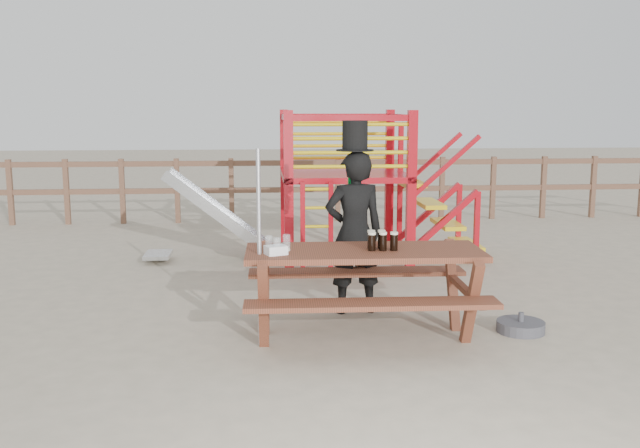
% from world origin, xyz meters
% --- Properties ---
extents(ground, '(60.00, 60.00, 0.00)m').
position_xyz_m(ground, '(0.00, 0.00, 0.00)').
color(ground, tan).
rests_on(ground, ground).
extents(back_fence, '(15.09, 0.09, 1.20)m').
position_xyz_m(back_fence, '(0.00, 7.00, 0.74)').
color(back_fence, brown).
rests_on(back_fence, ground).
extents(playground_fort, '(4.71, 1.84, 2.10)m').
position_xyz_m(playground_fort, '(0.12, 3.58, 1.07)').
color(playground_fort, '#AA0B15').
rests_on(playground_fort, ground).
extents(picnic_table, '(2.21, 1.55, 0.84)m').
position_xyz_m(picnic_table, '(-0.02, 0.08, 0.53)').
color(picnic_table, brown).
rests_on(picnic_table, ground).
extents(man_with_hat, '(0.67, 0.48, 2.01)m').
position_xyz_m(man_with_hat, '(0.00, 0.93, 0.90)').
color(man_with_hat, black).
rests_on(man_with_hat, ground).
extents(metal_pole, '(0.04, 0.04, 1.78)m').
position_xyz_m(metal_pole, '(-0.98, -0.04, 0.89)').
color(metal_pole, '#B2B2B7').
rests_on(metal_pole, ground).
extents(parasol_base, '(0.46, 0.46, 0.19)m').
position_xyz_m(parasol_base, '(1.52, 0.11, 0.05)').
color(parasol_base, '#3E3E43').
rests_on(parasol_base, ground).
extents(paper_bag, '(0.22, 0.20, 0.08)m').
position_xyz_m(paper_bag, '(-0.83, -0.07, 0.88)').
color(paper_bag, white).
rests_on(paper_bag, picnic_table).
extents(stout_pints, '(0.27, 0.18, 0.17)m').
position_xyz_m(stout_pints, '(0.13, 0.06, 0.93)').
color(stout_pints, black).
rests_on(stout_pints, picnic_table).
extents(empty_glasses, '(0.23, 0.23, 0.15)m').
position_xyz_m(empty_glasses, '(-0.82, 0.02, 0.91)').
color(empty_glasses, silver).
rests_on(empty_glasses, picnic_table).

